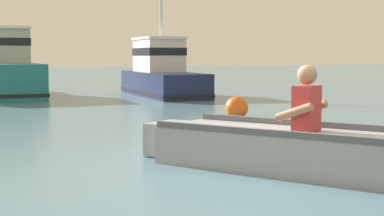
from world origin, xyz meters
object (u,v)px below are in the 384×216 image
rowboat_with_person (288,147)px  moored_boat_teal (4,70)px  moored_boat_navy (161,74)px  mooring_buoy (237,108)px

rowboat_with_person → moored_boat_teal: bearing=95.3°
rowboat_with_person → moored_boat_navy: (3.32, 11.90, 0.45)m
rowboat_with_person → mooring_buoy: (2.02, 4.70, -0.02)m
mooring_buoy → moored_boat_navy: bearing=79.8°
mooring_buoy → moored_boat_teal: bearing=109.8°
rowboat_with_person → moored_boat_teal: (-1.30, 13.95, 0.58)m
rowboat_with_person → mooring_buoy: 5.11m
moored_boat_navy → mooring_buoy: (-1.30, -7.20, -0.47)m
rowboat_with_person → mooring_buoy: bearing=66.7°
moored_boat_navy → rowboat_with_person: bearing=-105.6°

